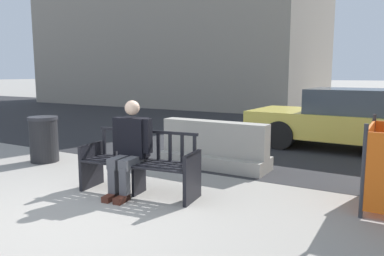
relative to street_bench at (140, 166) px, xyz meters
name	(u,v)px	position (x,y,z in m)	size (l,w,h in m)	color
ground_plane	(57,221)	(-0.20, -1.30, -0.40)	(200.00, 200.00, 0.00)	gray
street_asphalt	(280,127)	(-0.20, 7.40, -0.39)	(120.00, 12.00, 0.01)	#28282B
street_bench	(140,166)	(0.00, 0.00, 0.00)	(1.74, 0.71, 0.88)	black
seated_person	(130,145)	(-0.11, -0.07, 0.29)	(0.59, 0.76, 1.31)	black
jersey_barrier_centre	(214,149)	(0.23, 1.87, -0.06)	(2.01, 0.71, 0.84)	#9E998E
car_taxi_near	(358,119)	(2.30, 4.87, 0.29)	(4.67, 2.13, 1.35)	#DBC64C
trash_bin	(44,139)	(-2.80, 0.63, 0.04)	(0.55, 0.55, 0.87)	#232326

